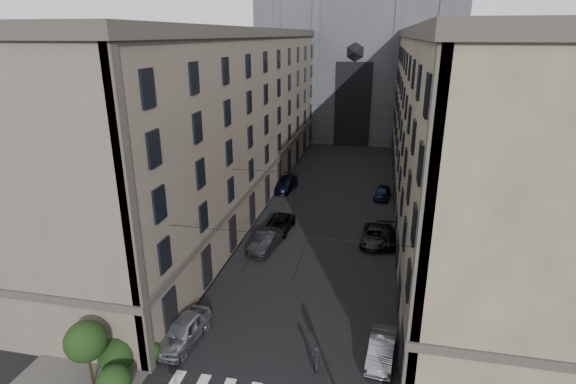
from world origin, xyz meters
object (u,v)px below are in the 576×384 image
Objects in this scene: car_left_near at (184,331)px; car_left_midnear at (266,241)px; car_left_midfar at (278,225)px; pedestrian at (317,360)px; car_left_far at (285,184)px; gothic_tower at (360,37)px; car_right_midfar at (387,237)px; car_right_near at (381,349)px; car_right_midnear at (375,236)px; car_right_far at (382,192)px.

car_left_midnear is at bearing 88.55° from car_left_near.
car_left_midfar is at bearing 95.04° from car_left_midnear.
pedestrian is at bearing -67.02° from car_left_midfar.
car_left_midfar is 0.95× the size of car_left_far.
pedestrian is at bearing -88.01° from gothic_tower.
car_right_midfar is (12.40, 16.99, -0.15)m from car_left_near.
car_left_midnear is at bearing 12.08° from pedestrian.
car_right_near is (12.09, -28.74, -0.10)m from car_left_far.
car_right_midnear is at bearing -41.41° from car_left_far.
car_right_midnear is (9.46, 3.31, -0.10)m from car_left_midnear.
gothic_tower reaches higher than car_left_near.
gothic_tower is at bearing 88.62° from car_left_midfar.
car_left_midnear is at bearing 134.56° from car_right_near.
car_right_near is at bearing -83.09° from car_right_far.
car_right_midfar is 18.45m from pedestrian.
car_left_midnear is 1.19× the size of car_right_far.
gothic_tower is 10.68× the size of car_left_far.
car_right_far is at bearing 74.05° from car_left_near.
car_right_near is at bearing -97.34° from car_right_midfar.
pedestrian is (6.73, -14.56, 0.08)m from car_left_midnear.
car_left_midnear is at bearing -76.24° from car_left_far.
car_right_near is (10.29, -12.56, -0.13)m from car_left_midnear.
car_left_midfar reaches higher than car_right_midfar.
car_left_midnear is 11.16m from car_right_midfar.
car_right_near is (10.09, -16.53, -0.02)m from car_left_midfar.
car_left_near is 8.60m from pedestrian.
car_right_midfar is at bearing -80.95° from car_right_far.
car_left_midnear is at bearing -157.53° from car_right_midnear.
car_right_near is 4.09m from pedestrian.
car_right_near is 1.00× the size of car_right_far.
car_left_midfar is at bearing 126.62° from car_right_near.
car_left_far is at bearing -176.15° from car_right_far.
car_left_near is 0.93× the size of car_right_midnear.
car_right_far is at bearing 90.53° from car_right_midnear.
car_left_midnear is 0.96× the size of car_right_midnear.
pedestrian is at bearing -145.40° from car_right_near.
car_left_midnear is at bearing -94.80° from gothic_tower.
car_left_near is at bearing -120.62° from car_right_midnear.
car_right_far is at bearing 86.43° from car_right_midfar.
gothic_tower is at bearing 90.77° from car_left_near.
car_right_near is at bearing -84.82° from gothic_tower.
pedestrian is (6.53, -18.53, 0.18)m from car_left_midfar.
car_right_near is 2.34× the size of pedestrian.
car_left_near reaches higher than car_right_far.
car_right_far is (9.84, 11.68, -0.00)m from car_left_midfar.
car_right_midfar is at bearing 0.87° from car_left_midfar.
car_left_near is (-6.20, -65.90, -16.98)m from gothic_tower.
car_right_midfar is 1.10× the size of car_right_far.
car_left_near is at bearing -89.68° from car_left_midnear.
car_left_near reaches higher than car_right_midnear.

